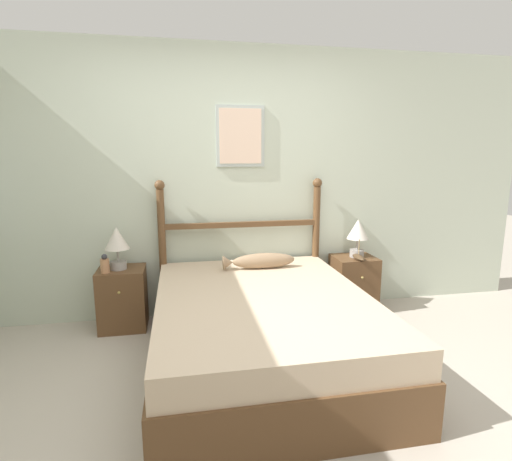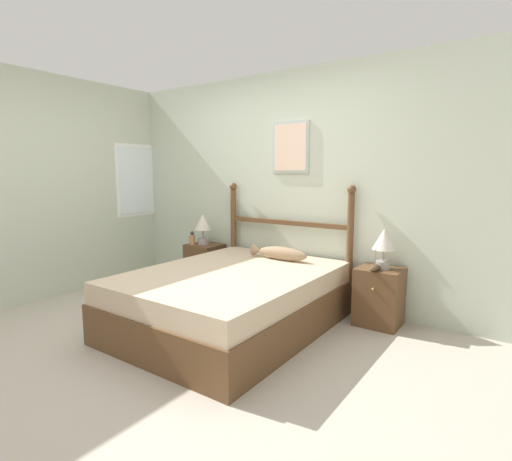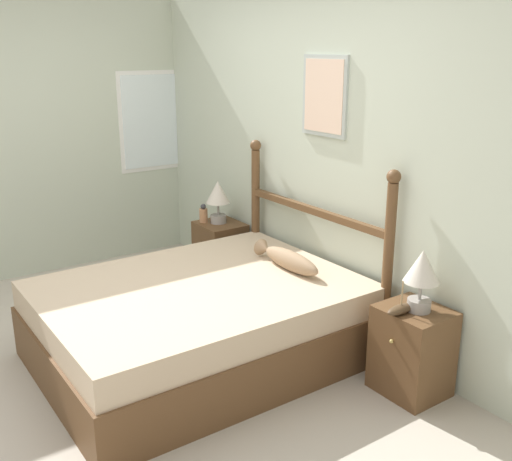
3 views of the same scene
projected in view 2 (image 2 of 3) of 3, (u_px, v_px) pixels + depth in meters
The scene contains 12 objects.
ground_plane at pixel (168, 346), 3.37m from camera, with size 16.00×16.00×0.00m, color #B7AD9E.
wall_back at pixel (277, 187), 4.58m from camera, with size 6.40×0.08×2.55m.
wall_left at pixel (33, 188), 4.41m from camera, with size 0.08×6.40×2.55m.
bed at pixel (232, 300), 3.73m from camera, with size 1.57×2.05×0.54m.
headboard at pixel (286, 236), 4.47m from camera, with size 1.59×0.09×1.33m.
nightstand_left at pixel (205, 266), 5.06m from camera, with size 0.41×0.39×0.55m.
nightstand_right at pixel (379, 297), 3.80m from camera, with size 0.41×0.39×0.55m.
table_lamp_left at pixel (203, 225), 4.99m from camera, with size 0.21×0.21×0.38m.
table_lamp_right at pixel (384, 243), 3.71m from camera, with size 0.21×0.21×0.38m.
bottle at pixel (192, 239), 4.99m from camera, with size 0.07×0.07×0.17m.
model_boat at pixel (375, 268), 3.67m from camera, with size 0.08×0.22×0.20m.
fish_pillow at pixel (279, 253), 4.16m from camera, with size 0.65×0.13×0.14m.
Camera 2 is at (2.44, -2.19, 1.45)m, focal length 28.00 mm.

